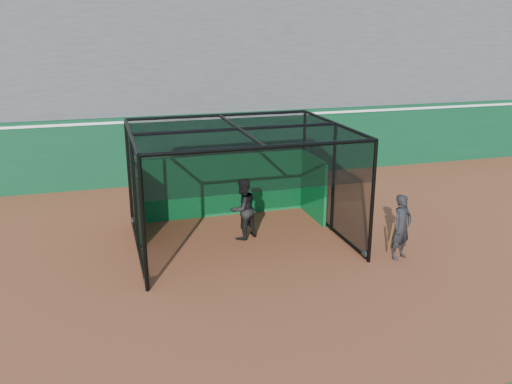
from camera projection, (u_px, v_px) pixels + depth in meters
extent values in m
plane|color=brown|center=(248.00, 276.00, 12.61)|extent=(120.00, 120.00, 0.00)
cube|color=#0A3B20|center=(186.00, 148.00, 20.03)|extent=(50.00, 0.45, 2.50)
cube|color=white|center=(185.00, 118.00, 19.70)|extent=(50.00, 0.50, 0.08)
cube|color=#4C4C4F|center=(169.00, 68.00, 22.80)|extent=(50.00, 7.85, 7.75)
cube|color=#085424|center=(222.00, 185.00, 16.41)|extent=(5.28, 0.10, 1.90)
cylinder|color=black|center=(146.00, 282.00, 12.09)|extent=(0.08, 0.22, 0.22)
cylinder|color=black|center=(365.00, 254.00, 13.54)|extent=(0.08, 0.22, 0.22)
cylinder|color=black|center=(133.00, 221.00, 15.85)|extent=(0.08, 0.22, 0.22)
cylinder|color=black|center=(305.00, 204.00, 17.31)|extent=(0.08, 0.22, 0.22)
imported|color=black|center=(243.00, 209.00, 14.63)|extent=(1.02, 0.94, 1.69)
imported|color=black|center=(402.00, 227.00, 13.37)|extent=(0.71, 0.59, 1.66)
cylinder|color=#593819|center=(391.00, 238.00, 13.44)|extent=(0.15, 0.34, 0.88)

